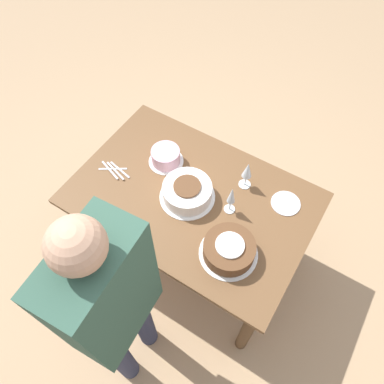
% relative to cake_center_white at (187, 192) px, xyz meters
% --- Properties ---
extents(ground_plane, '(12.00, 12.00, 0.00)m').
position_rel_cake_center_white_xyz_m(ground_plane, '(0.02, 0.01, -0.79)').
color(ground_plane, tan).
extents(dining_table, '(1.36, 0.91, 0.74)m').
position_rel_cake_center_white_xyz_m(dining_table, '(0.02, 0.01, -0.17)').
color(dining_table, brown).
rests_on(dining_table, ground_plane).
extents(cake_center_white, '(0.32, 0.32, 0.11)m').
position_rel_cake_center_white_xyz_m(cake_center_white, '(0.00, 0.00, 0.00)').
color(cake_center_white, white).
rests_on(cake_center_white, dining_table).
extents(cake_front_chocolate, '(0.31, 0.31, 0.11)m').
position_rel_cake_center_white_xyz_m(cake_front_chocolate, '(0.37, -0.18, -0.00)').
color(cake_front_chocolate, white).
rests_on(cake_front_chocolate, dining_table).
extents(cake_back_decorated, '(0.21, 0.21, 0.10)m').
position_rel_cake_center_white_xyz_m(cake_back_decorated, '(-0.25, 0.15, -0.00)').
color(cake_back_decorated, white).
rests_on(cake_back_decorated, dining_table).
extents(wine_glass_near, '(0.07, 0.07, 0.20)m').
position_rel_cake_center_white_xyz_m(wine_glass_near, '(0.24, 0.25, 0.08)').
color(wine_glass_near, silver).
rests_on(wine_glass_near, dining_table).
extents(wine_glass_far, '(0.06, 0.06, 0.21)m').
position_rel_cake_center_white_xyz_m(wine_glass_far, '(0.24, 0.05, 0.08)').
color(wine_glass_far, silver).
rests_on(wine_glass_far, dining_table).
extents(dessert_plate_right, '(0.17, 0.17, 0.01)m').
position_rel_cake_center_white_xyz_m(dessert_plate_right, '(0.49, 0.26, -0.05)').
color(dessert_plate_right, silver).
rests_on(dessert_plate_right, dining_table).
extents(fork_pile, '(0.21, 0.10, 0.01)m').
position_rel_cake_center_white_xyz_m(fork_pile, '(-0.47, -0.07, -0.05)').
color(fork_pile, silver).
rests_on(fork_pile, dining_table).
extents(person_cutting, '(0.25, 0.41, 1.66)m').
position_rel_cake_center_white_xyz_m(person_cutting, '(0.11, -0.75, 0.21)').
color(person_cutting, '#2D334C').
rests_on(person_cutting, ground_plane).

